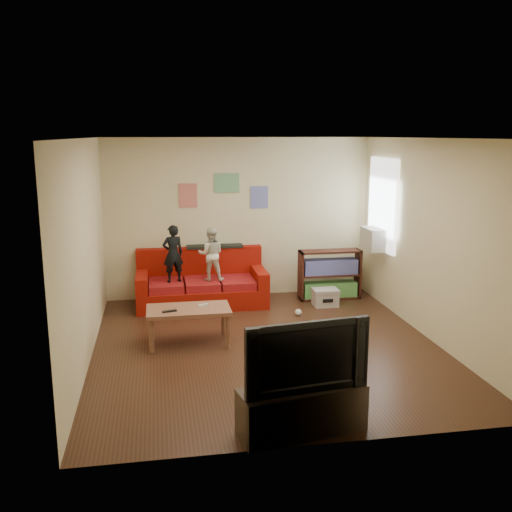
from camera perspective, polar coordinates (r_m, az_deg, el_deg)
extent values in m
cube|color=#422617|center=(7.66, 1.04, -8.99)|extent=(4.50, 5.00, 0.01)
cube|color=white|center=(7.14, 1.13, 11.74)|extent=(4.50, 5.00, 0.01)
cube|color=beige|center=(9.72, -1.74, 3.81)|extent=(4.50, 0.01, 2.70)
cube|color=beige|center=(4.91, 6.68, -4.54)|extent=(4.50, 0.01, 2.70)
cube|color=beige|center=(7.20, -16.81, 0.37)|extent=(0.01, 5.00, 2.70)
cube|color=beige|center=(8.01, 17.13, 1.50)|extent=(0.01, 5.00, 2.70)
cube|color=#951308|center=(9.40, -5.44, -3.97)|extent=(2.09, 0.94, 0.31)
cube|color=#951308|center=(9.65, -5.67, -0.82)|extent=(2.09, 0.19, 0.58)
cube|color=#951308|center=(9.31, -11.33, -2.48)|extent=(0.19, 0.94, 0.26)
cube|color=#951308|center=(9.44, 0.30, -2.03)|extent=(0.19, 0.94, 0.26)
cube|color=maroon|center=(9.25, -8.97, -2.92)|extent=(0.54, 0.71, 0.13)
cube|color=maroon|center=(9.27, -5.43, -2.79)|extent=(0.54, 0.71, 0.13)
cube|color=maroon|center=(9.33, -1.92, -2.64)|extent=(0.54, 0.71, 0.13)
cube|color=black|center=(9.61, -4.15, 0.97)|extent=(0.94, 0.23, 0.04)
imported|color=black|center=(9.10, -8.30, 0.23)|extent=(0.38, 0.29, 0.92)
imported|color=beige|center=(9.14, -4.54, 0.19)|extent=(0.45, 0.37, 0.86)
cube|color=#8F5B42|center=(7.63, -6.77, -5.40)|extent=(1.10, 0.60, 0.05)
cylinder|color=#8F5B42|center=(7.47, -10.44, -7.92)|extent=(0.07, 0.07, 0.44)
cylinder|color=#8F5B42|center=(7.51, -2.81, -7.59)|extent=(0.07, 0.07, 0.44)
cylinder|color=#8F5B42|center=(7.93, -10.42, -6.70)|extent=(0.07, 0.07, 0.44)
cylinder|color=#8F5B42|center=(7.98, -3.26, -6.41)|extent=(0.07, 0.07, 0.44)
cube|color=black|center=(7.50, -8.64, -5.47)|extent=(0.19, 0.09, 0.02)
cube|color=silver|center=(7.68, -5.30, -4.93)|extent=(0.14, 0.08, 0.03)
cube|color=#3B1811|center=(9.62, 4.48, -1.97)|extent=(0.03, 0.31, 0.83)
cube|color=#3B1811|center=(9.92, 10.16, -1.70)|extent=(0.03, 0.31, 0.83)
cube|color=#3B1811|center=(9.86, 7.30, -4.10)|extent=(1.04, 0.31, 0.03)
cube|color=#3B1811|center=(9.67, 7.43, 0.48)|extent=(1.04, 0.31, 0.03)
cube|color=#3B1811|center=(9.76, 7.36, -1.83)|extent=(0.98, 0.31, 0.03)
cube|color=#448C3F|center=(9.82, 7.32, -3.31)|extent=(0.92, 0.26, 0.25)
cube|color=#3F458C|center=(9.73, 7.39, -1.04)|extent=(0.92, 0.26, 0.25)
cube|color=white|center=(9.44, 12.53, 5.06)|extent=(0.04, 1.08, 1.48)
cube|color=#B7B2A3|center=(9.48, 11.71, 1.70)|extent=(0.28, 0.55, 0.35)
cube|color=#D87266|center=(9.56, -6.81, 6.01)|extent=(0.30, 0.01, 0.40)
cube|color=#72B27F|center=(9.60, -2.93, 7.30)|extent=(0.42, 0.01, 0.32)
cube|color=#727FCC|center=(9.71, 0.32, 5.89)|extent=(0.30, 0.01, 0.38)
cube|color=beige|center=(9.39, 6.94, -4.27)|extent=(0.39, 0.29, 0.23)
cube|color=beige|center=(9.36, 6.96, -3.44)|extent=(0.41, 0.31, 0.05)
cube|color=black|center=(9.25, 7.21, -4.47)|extent=(0.18, 0.00, 0.06)
cube|color=#413328|center=(5.54, 4.61, -15.08)|extent=(1.25, 0.61, 0.45)
imported|color=black|center=(5.30, 4.71, -9.65)|extent=(1.19, 0.31, 0.68)
sphere|color=silver|center=(8.86, 4.25, -5.65)|extent=(0.12, 0.12, 0.10)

